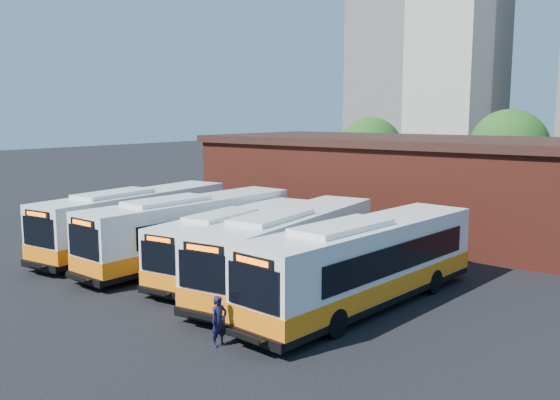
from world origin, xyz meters
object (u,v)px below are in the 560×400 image
Objects in this scene: bus_midwest at (238,244)px; bus_mideast at (289,251)px; transit_worker at (219,321)px; bus_farwest at (136,223)px; bus_east at (365,266)px; bus_west at (191,232)px.

bus_midwest is 0.89× the size of bus_mideast.
bus_farwest is at bearing 70.62° from transit_worker.
bus_mideast is at bearing -179.98° from bus_east.
transit_worker is at bearing -58.79° from bus_midwest.
bus_farwest reaches higher than bus_mideast.
bus_farwest is 11.43m from bus_mideast.
transit_worker is (-1.84, -6.86, -0.80)m from bus_east.
bus_east is 7.15m from transit_worker.
bus_east is at bearing -1.36° from bus_west.
bus_east is at bearing -5.52° from transit_worker.
bus_farwest is 1.01× the size of bus_west.
bus_west is 7.61× the size of transit_worker.
transit_worker is at bearing -37.12° from bus_west.
transit_worker is (2.35, -7.24, -0.76)m from bus_mideast.
bus_farwest is 15.75m from transit_worker.
bus_mideast is at bearing -0.57° from bus_west.
bus_west is (4.58, -0.00, -0.00)m from bus_farwest.
bus_east reaches higher than bus_farwest.
bus_midwest is 9.65m from transit_worker.
bus_east is (11.04, -0.74, 0.03)m from bus_west.
bus_farwest reaches higher than bus_midwest.
bus_midwest is (7.92, 0.05, -0.19)m from bus_farwest.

